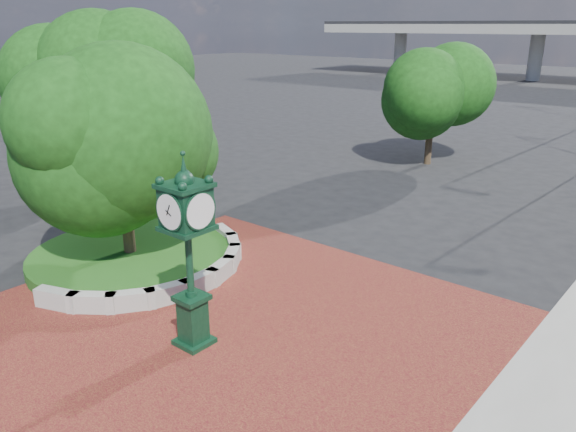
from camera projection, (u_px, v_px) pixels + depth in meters
The scene contains 8 objects.
ground at pixel (247, 313), 14.47m from camera, with size 200.00×200.00×0.00m, color black.
plaza at pixel (218, 327), 13.74m from camera, with size 12.00×12.00×0.04m, color maroon.
planter_wall at pixel (178, 275), 16.03m from camera, with size 2.96×6.77×0.54m.
grass_bed at pixel (131, 257), 17.44m from camera, with size 6.10×6.10×0.40m, color #254D16.
tree_planter at pixel (120, 145), 16.30m from camera, with size 5.20×5.20×6.33m.
tree_northwest at pixel (111, 95), 24.66m from camera, with size 5.60×5.60×6.93m.
tree_street at pixel (432, 102), 28.90m from camera, with size 4.40×4.40×5.45m.
post_clock at pixel (188, 246), 12.23m from camera, with size 0.96×0.96×4.51m.
Camera 1 is at (9.09, -9.18, 7.05)m, focal length 35.00 mm.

